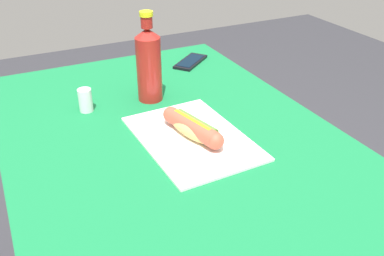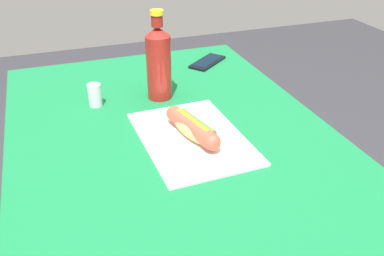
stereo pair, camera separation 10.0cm
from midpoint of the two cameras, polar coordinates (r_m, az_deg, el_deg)
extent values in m
cylinder|color=brown|center=(1.59, -20.20, -8.25)|extent=(0.07, 0.07, 0.75)
cylinder|color=brown|center=(1.69, -1.79, -3.69)|extent=(0.07, 0.07, 0.75)
cube|color=brown|center=(1.04, -5.43, -1.99)|extent=(1.07, 0.71, 0.03)
cube|color=#146B38|center=(1.03, -5.47, -1.19)|extent=(1.13, 0.77, 0.00)
cube|color=white|center=(1.01, -2.82, -1.40)|extent=(0.34, 0.24, 0.01)
ellipsoid|color=tan|center=(1.00, -2.86, -0.20)|extent=(0.16, 0.08, 0.04)
cylinder|color=#BC4C38|center=(1.00, -2.87, 0.06)|extent=(0.17, 0.08, 0.04)
sphere|color=#BC4C38|center=(0.94, 0.12, -1.81)|extent=(0.04, 0.04, 0.04)
sphere|color=#BC4C38|center=(1.06, -5.53, 1.74)|extent=(0.04, 0.04, 0.04)
cube|color=yellow|center=(0.99, -2.89, 0.96)|extent=(0.12, 0.04, 0.00)
cylinder|color=#4C7A2D|center=(1.00, -2.23, 0.67)|extent=(0.13, 0.05, 0.02)
cube|color=black|center=(1.46, -2.18, 8.75)|extent=(0.14, 0.15, 0.01)
cube|color=black|center=(1.46, -2.18, 8.93)|extent=(0.12, 0.13, 0.00)
cylinder|color=maroon|center=(1.18, -8.17, 7.68)|extent=(0.07, 0.07, 0.18)
cone|color=maroon|center=(1.15, -8.54, 12.38)|extent=(0.07, 0.07, 0.03)
cylinder|color=maroon|center=(1.14, -8.64, 13.72)|extent=(0.03, 0.03, 0.03)
cylinder|color=yellow|center=(1.13, -8.73, 14.75)|extent=(0.04, 0.04, 0.01)
cylinder|color=silver|center=(1.17, -16.38, 3.50)|extent=(0.04, 0.04, 0.06)
camera|label=1|loc=(0.05, -92.86, -1.64)|focal=40.14mm
camera|label=2|loc=(0.05, 87.14, 1.64)|focal=40.14mm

